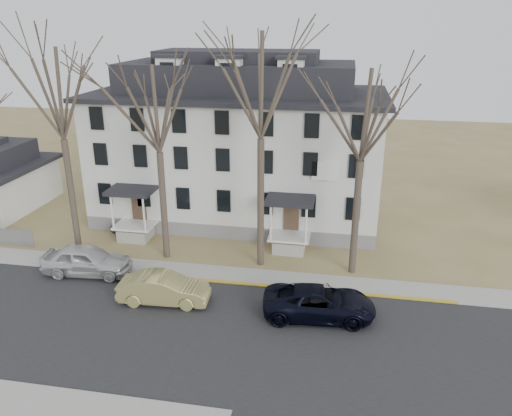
% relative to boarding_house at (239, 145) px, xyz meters
% --- Properties ---
extents(ground, '(120.00, 120.00, 0.00)m').
position_rel_boarding_house_xyz_m(ground, '(2.00, -17.95, -5.38)').
color(ground, olive).
rests_on(ground, ground).
extents(main_road, '(120.00, 10.00, 0.04)m').
position_rel_boarding_house_xyz_m(main_road, '(2.00, -15.95, -5.38)').
color(main_road, '#27272A').
rests_on(main_road, ground).
extents(far_sidewalk, '(120.00, 2.00, 0.08)m').
position_rel_boarding_house_xyz_m(far_sidewalk, '(2.00, -9.95, -5.38)').
color(far_sidewalk, '#A09F97').
rests_on(far_sidewalk, ground).
extents(yellow_curb, '(14.00, 0.25, 0.06)m').
position_rel_boarding_house_xyz_m(yellow_curb, '(7.00, -10.85, -5.38)').
color(yellow_curb, gold).
rests_on(yellow_curb, ground).
extents(boarding_house, '(20.80, 12.36, 12.05)m').
position_rel_boarding_house_xyz_m(boarding_house, '(0.00, 0.00, 0.00)').
color(boarding_house, slate).
rests_on(boarding_house, ground).
extents(tree_far_left, '(8.40, 8.40, 13.72)m').
position_rel_boarding_house_xyz_m(tree_far_left, '(-9.00, -8.15, 4.96)').
color(tree_far_left, '#473B31').
rests_on(tree_far_left, ground).
extents(tree_mid_left, '(7.80, 7.80, 12.74)m').
position_rel_boarding_house_xyz_m(tree_mid_left, '(-3.00, -8.15, 4.22)').
color(tree_mid_left, '#473B31').
rests_on(tree_mid_left, ground).
extents(tree_center, '(9.00, 9.00, 14.70)m').
position_rel_boarding_house_xyz_m(tree_center, '(3.00, -8.15, 5.71)').
color(tree_center, '#473B31').
rests_on(tree_center, ground).
extents(tree_mid_right, '(7.80, 7.80, 12.74)m').
position_rel_boarding_house_xyz_m(tree_mid_right, '(8.50, -8.15, 4.22)').
color(tree_mid_right, '#473B31').
rests_on(tree_mid_right, ground).
extents(car_silver, '(5.28, 2.45, 1.75)m').
position_rel_boarding_house_xyz_m(car_silver, '(-6.75, -11.20, -4.50)').
color(car_silver, silver).
rests_on(car_silver, ground).
extents(car_tan, '(4.86, 1.98, 1.57)m').
position_rel_boarding_house_xyz_m(car_tan, '(-1.25, -13.40, -4.60)').
color(car_tan, '#A09857').
rests_on(car_tan, ground).
extents(car_navy, '(5.77, 3.01, 1.55)m').
position_rel_boarding_house_xyz_m(car_navy, '(6.84, -13.32, -4.60)').
color(car_navy, black).
rests_on(car_navy, ground).
extents(bicycle_left, '(1.97, 1.03, 0.99)m').
position_rel_boarding_house_xyz_m(bicycle_left, '(-7.18, -5.30, -4.89)').
color(bicycle_left, black).
rests_on(bicycle_left, ground).
extents(bicycle_right, '(1.62, 0.82, 0.94)m').
position_rel_boarding_house_xyz_m(bicycle_right, '(-7.16, -5.29, -4.91)').
color(bicycle_right, black).
rests_on(bicycle_right, ground).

